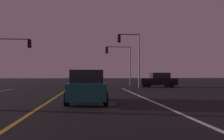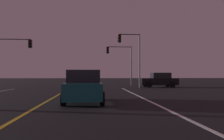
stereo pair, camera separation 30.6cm
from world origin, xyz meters
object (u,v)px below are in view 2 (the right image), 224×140
car_crossing_side (159,80)px  traffic_light_far_right (119,56)px  traffic_light_near_left (14,51)px  traffic_light_near_right (130,48)px  car_lead_same_lane (84,87)px

car_crossing_side → traffic_light_far_right: bearing=-43.4°
car_crossing_side → traffic_light_near_left: size_ratio=0.81×
car_crossing_side → traffic_light_near_right: 5.34m
traffic_light_near_left → traffic_light_far_right: bearing=25.0°
car_lead_same_lane → traffic_light_near_right: bearing=-19.1°
car_crossing_side → car_lead_same_lane: (-8.18, -14.26, 0.00)m
car_crossing_side → traffic_light_near_left: (-16.06, -1.44, 3.14)m
traffic_light_far_right → car_lead_same_lane: bearing=78.0°
car_crossing_side → traffic_light_near_left: bearing=5.1°
traffic_light_far_right → car_crossing_side: bearing=136.6°
traffic_light_near_right → traffic_light_near_left: 12.34m
car_lead_same_lane → traffic_light_near_right: (4.45, 12.82, 3.54)m
traffic_light_near_right → traffic_light_far_right: size_ratio=1.14×
car_crossing_side → car_lead_same_lane: bearing=60.2°
traffic_light_near_left → traffic_light_near_right: bearing=0.0°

